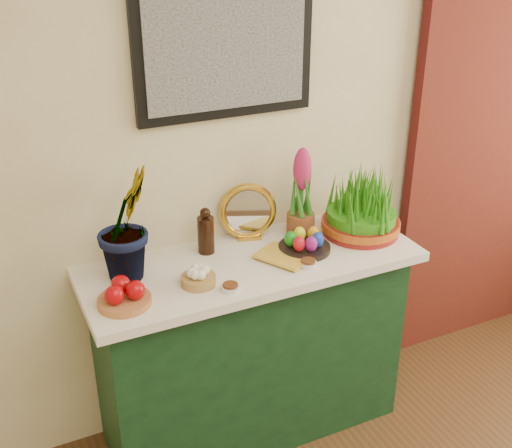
{
  "coord_description": "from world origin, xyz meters",
  "views": [
    {
      "loc": [
        -1.1,
        -0.09,
        2.17
      ],
      "look_at": [
        -0.13,
        1.95,
        1.07
      ],
      "focal_mm": 45.0,
      "sensor_mm": 36.0,
      "label": 1
    }
  ],
  "objects": [
    {
      "name": "mirror",
      "position": [
        -0.06,
        2.18,
        1.01
      ],
      "size": [
        0.26,
        0.12,
        0.25
      ],
      "color": "gold",
      "rests_on": "tablecloth"
    },
    {
      "name": "vinegar_cruet",
      "position": [
        -0.28,
        2.14,
        0.98
      ],
      "size": [
        0.07,
        0.07,
        0.2
      ],
      "color": "black",
      "rests_on": "tablecloth"
    },
    {
      "name": "spice_dish_right",
      "position": [
        0.05,
        1.85,
        0.9
      ],
      "size": [
        0.07,
        0.07,
        0.03
      ],
      "color": "silver",
      "rests_on": "tablecloth"
    },
    {
      "name": "sideboard",
      "position": [
        -0.13,
        2.0,
        0.42
      ],
      "size": [
        1.3,
        0.45,
        0.85
      ],
      "primitive_type": "cube",
      "color": "#153C1C",
      "rests_on": "ground"
    },
    {
      "name": "tablecloth",
      "position": [
        -0.13,
        2.0,
        0.87
      ],
      "size": [
        1.4,
        0.55,
        0.04
      ],
      "primitive_type": "cube",
      "color": "beige",
      "rests_on": "sideboard"
    },
    {
      "name": "spice_dish_left",
      "position": [
        -0.3,
        1.81,
        0.9
      ],
      "size": [
        0.07,
        0.07,
        0.03
      ],
      "color": "silver",
      "rests_on": "tablecloth"
    },
    {
      "name": "book",
      "position": [
        -0.08,
        1.9,
        0.9
      ],
      "size": [
        0.23,
        0.25,
        0.03
      ],
      "primitive_type": "imported",
      "rotation": [
        0.0,
        0.0,
        0.51
      ],
      "color": "gold",
      "rests_on": "tablecloth"
    },
    {
      "name": "egg_plate",
      "position": [
        0.1,
        1.97,
        0.92
      ],
      "size": [
        0.27,
        0.27,
        0.09
      ],
      "color": "black",
      "rests_on": "tablecloth"
    },
    {
      "name": "wheatgrass_sabzeh",
      "position": [
        0.41,
        2.01,
        1.02
      ],
      "size": [
        0.35,
        0.35,
        0.29
      ],
      "color": "maroon",
      "rests_on": "tablecloth"
    },
    {
      "name": "hyacinth_pink",
      "position": [
        0.16,
        2.11,
        1.07
      ],
      "size": [
        0.12,
        0.12,
        0.4
      ],
      "color": "brown",
      "rests_on": "tablecloth"
    },
    {
      "name": "hyacinth_green",
      "position": [
        -0.61,
        2.09,
        1.18
      ],
      "size": [
        0.38,
        0.38,
        0.59
      ],
      "primitive_type": "imported",
      "rotation": [
        0.0,
        0.0,
        0.74
      ],
      "color": "#2C7521",
      "rests_on": "tablecloth"
    },
    {
      "name": "apple_bowl",
      "position": [
        -0.69,
        1.89,
        0.93
      ],
      "size": [
        0.24,
        0.24,
        0.1
      ],
      "color": "#A56335",
      "rests_on": "tablecloth"
    },
    {
      "name": "garlic_basket",
      "position": [
        -0.4,
        1.91,
        0.92
      ],
      "size": [
        0.17,
        0.17,
        0.08
      ],
      "color": "#AA8744",
      "rests_on": "tablecloth"
    }
  ]
}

